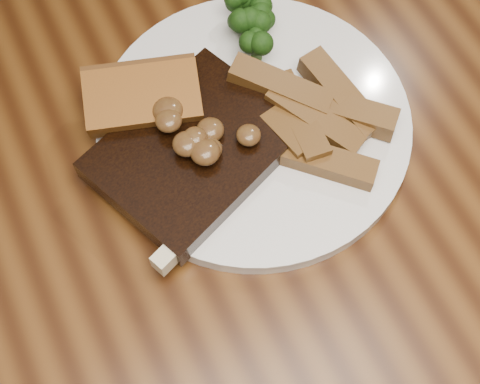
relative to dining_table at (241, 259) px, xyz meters
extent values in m
plane|color=#391C0D|center=(0.00, 0.00, -0.66)|extent=(4.50, 4.50, 0.00)
cube|color=#4D2B0F|center=(0.00, 0.00, 0.07)|extent=(1.60, 0.90, 0.04)
cylinder|color=black|center=(0.01, 0.79, -0.43)|extent=(0.04, 0.04, 0.45)
cylinder|color=black|center=(0.42, 0.46, -0.43)|extent=(0.04, 0.04, 0.45)
cylinder|color=black|center=(0.05, 0.42, -0.43)|extent=(0.04, 0.04, 0.45)
cylinder|color=white|center=(0.05, 0.08, 0.10)|extent=(0.32, 0.32, 0.01)
cube|color=black|center=(-0.01, 0.07, 0.12)|extent=(0.20, 0.17, 0.02)
cube|color=beige|center=(-0.01, 0.01, 0.11)|extent=(0.15, 0.07, 0.02)
cube|color=brown|center=(-0.03, 0.12, 0.12)|extent=(0.11, 0.08, 0.02)
camera|label=1|loc=(-0.10, -0.20, 0.62)|focal=50.00mm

